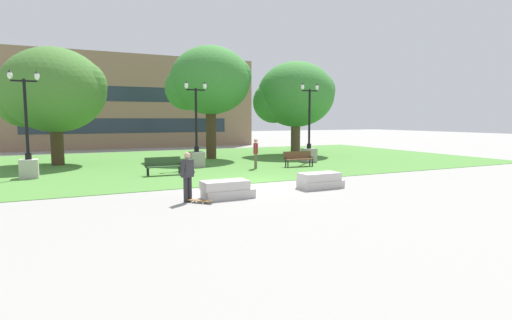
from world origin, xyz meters
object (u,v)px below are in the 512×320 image
concrete_block_left (320,181)px  park_bench_near_left (164,165)px  person_skateboarder (187,174)px  park_bench_near_right (298,158)px  person_bystander_near_lawn (256,152)px  lamp_post_right (197,150)px  lamp_post_left (28,157)px  concrete_block_center (227,190)px  skateboard (199,200)px  lamp_post_center (309,146)px

concrete_block_left → park_bench_near_left: (-5.00, 6.48, 0.23)m
person_skateboarder → park_bench_near_right: (8.73, 7.04, -0.43)m
concrete_block_left → person_bystander_near_lawn: size_ratio=1.05×
lamp_post_right → person_bystander_near_lawn: size_ratio=2.92×
concrete_block_left → person_skateboarder: 5.73m
concrete_block_left → lamp_post_right: size_ratio=0.36×
lamp_post_right → lamp_post_left: bearing=-174.5°
concrete_block_center → skateboard: 1.25m
park_bench_near_left → lamp_post_center: bearing=11.6°
lamp_post_right → person_skateboarder: bearing=-108.8°
lamp_post_left → person_bystander_near_lawn: 11.44m
concrete_block_center → park_bench_near_left: 6.83m
person_skateboarder → person_bystander_near_lawn: size_ratio=1.00×
lamp_post_left → person_skateboarder: bearing=-57.9°
park_bench_near_left → person_bystander_near_lawn: (5.31, 0.35, 0.44)m
concrete_block_left → lamp_post_center: lamp_post_center is taller
park_bench_near_right → lamp_post_right: (-5.54, 2.32, 0.49)m
lamp_post_right → person_bystander_near_lawn: lamp_post_right is taller
lamp_post_left → concrete_block_center: bearing=-51.3°
concrete_block_center → lamp_post_center: 12.79m
lamp_post_left → person_bystander_near_lawn: size_ratio=2.98×
lamp_post_center → person_bystander_near_lawn: lamp_post_center is taller
person_bystander_near_lawn → lamp_post_right: bearing=142.3°
person_skateboarder → skateboard: person_skateboarder is taller
concrete_block_left → park_bench_near_right: bearing=65.5°
skateboard → lamp_post_right: (2.90, 9.70, 0.95)m
park_bench_near_right → lamp_post_left: 14.18m
person_skateboarder → person_bystander_near_lawn: (6.00, 7.19, 0.02)m
person_bystander_near_lawn → park_bench_near_right: bearing=-3.2°
concrete_block_center → lamp_post_left: 10.91m
skateboard → lamp_post_left: 10.57m
concrete_block_left → person_bystander_near_lawn: person_bystander_near_lawn is taller
park_bench_near_left → park_bench_near_right: size_ratio=0.98×
skateboard → lamp_post_center: (10.39, 9.22, 0.97)m
lamp_post_right → person_bystander_near_lawn: 3.55m
concrete_block_left → lamp_post_right: (-2.50, 9.01, 0.73)m
concrete_block_left → park_bench_near_left: park_bench_near_left is taller
concrete_block_center → concrete_block_left: 4.24m
concrete_block_center → concrete_block_left: bearing=4.1°
concrete_block_left → skateboard: size_ratio=2.05×
park_bench_near_left → lamp_post_left: size_ratio=0.35×
park_bench_near_left → park_bench_near_right: 8.05m
park_bench_near_left → person_bystander_near_lawn: bearing=3.8°
concrete_block_center → person_bystander_near_lawn: (4.54, 7.13, 0.68)m
person_skateboarder → lamp_post_center: (10.67, 8.89, 0.09)m
lamp_post_left → lamp_post_right: 8.59m
person_bystander_near_lawn → lamp_post_left: bearing=173.2°
lamp_post_left → lamp_post_center: lamp_post_center is taller
lamp_post_right → concrete_block_center: bearing=-100.6°
park_bench_near_left → lamp_post_right: size_ratio=0.36×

